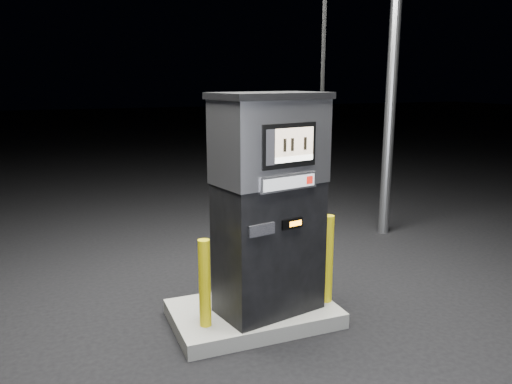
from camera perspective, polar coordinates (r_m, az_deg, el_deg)
name	(u,v)px	position (r m, az deg, el deg)	size (l,w,h in m)	color
ground	(253,320)	(5.17, -0.29, -14.46)	(80.00, 80.00, 0.00)	black
pump_island	(253,314)	(5.13, -0.30, -13.72)	(1.60, 1.00, 0.15)	slate
fuel_dispenser	(270,203)	(4.69, 1.57, -1.26)	(1.21, 0.82, 4.35)	black
bollard_left	(205,283)	(4.61, -5.89, -10.34)	(0.11, 0.11, 0.82)	#D2BE0B
bollard_right	(327,259)	(5.10, 8.12, -7.58)	(0.12, 0.12, 0.90)	#D2BE0B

